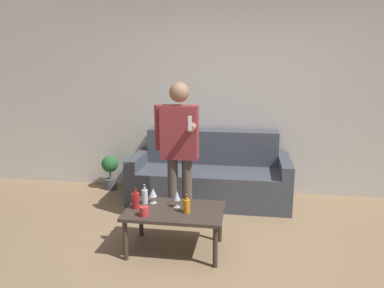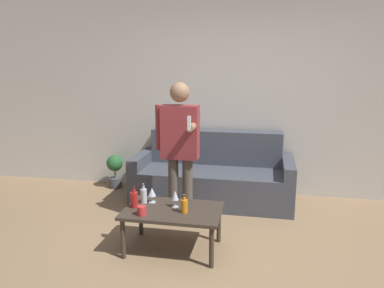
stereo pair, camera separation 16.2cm
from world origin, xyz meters
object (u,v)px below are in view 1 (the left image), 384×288
at_px(bottle_orange, 135,200).
at_px(person_standing_front, 179,143).
at_px(coffee_table, 175,214).
at_px(couch, 210,176).

distance_m(bottle_orange, person_standing_front, 0.81).
distance_m(coffee_table, bottle_orange, 0.40).
height_order(coffee_table, person_standing_front, person_standing_front).
relative_size(bottle_orange, person_standing_front, 0.13).
bearing_deg(person_standing_front, bottle_orange, -117.10).
bearing_deg(coffee_table, couch, 82.72).
bearing_deg(bottle_orange, couch, 68.84).
bearing_deg(person_standing_front, coffee_table, -83.46).
height_order(couch, bottle_orange, couch).
bearing_deg(person_standing_front, couch, 73.46).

